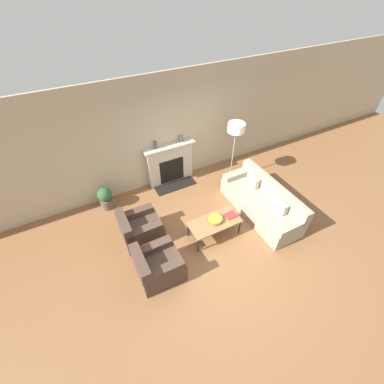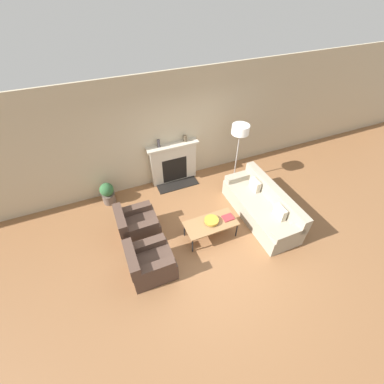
{
  "view_description": "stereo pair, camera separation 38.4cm",
  "coord_description": "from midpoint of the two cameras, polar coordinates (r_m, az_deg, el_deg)",
  "views": [
    {
      "loc": [
        -2.27,
        -2.85,
        4.67
      ],
      "look_at": [
        -0.13,
        1.23,
        0.45
      ],
      "focal_mm": 24.0,
      "sensor_mm": 36.0,
      "label": 1
    },
    {
      "loc": [
        -1.92,
        -3.01,
        4.67
      ],
      "look_at": [
        -0.13,
        1.23,
        0.45
      ],
      "focal_mm": 24.0,
      "sensor_mm": 36.0,
      "label": 2
    }
  ],
  "objects": [
    {
      "name": "floor_lamp",
      "position": [
        6.61,
        8.03,
        12.97
      ],
      "size": [
        0.43,
        0.43,
        1.7
      ],
      "color": "gray",
      "rests_on": "ground_plane"
    },
    {
      "name": "armchair_far",
      "position": [
        5.79,
        -13.4,
        -8.02
      ],
      "size": [
        0.85,
        0.74,
        0.77
      ],
      "rotation": [
        0.0,
        0.0,
        1.57
      ],
      "color": "#4C382D",
      "rests_on": "ground_plane"
    },
    {
      "name": "armchair_near",
      "position": [
        5.18,
        -9.88,
        -15.91
      ],
      "size": [
        0.85,
        0.74,
        0.77
      ],
      "rotation": [
        0.0,
        0.0,
        1.57
      ],
      "color": "#4C382D",
      "rests_on": "ground_plane"
    },
    {
      "name": "wall_back",
      "position": [
        6.66,
        -5.95,
        13.4
      ],
      "size": [
        18.0,
        0.06,
        2.9
      ],
      "color": "#BCAD8E",
      "rests_on": "ground_plane"
    },
    {
      "name": "mantel_vase_center_left",
      "position": [
        6.72,
        -4.07,
        11.66
      ],
      "size": [
        0.1,
        0.1,
        0.16
      ],
      "color": "brown",
      "rests_on": "fireplace"
    },
    {
      "name": "fireplace",
      "position": [
        6.97,
        -6.43,
        6.13
      ],
      "size": [
        1.37,
        0.59,
        1.16
      ],
      "color": "beige",
      "rests_on": "ground_plane"
    },
    {
      "name": "book",
      "position": [
        5.74,
        6.71,
        -5.21
      ],
      "size": [
        0.25,
        0.2,
        0.02
      ],
      "rotation": [
        0.0,
        0.0,
        0.02
      ],
      "color": "#9E2D33",
      "rests_on": "coffee_table"
    },
    {
      "name": "coffee_table",
      "position": [
        5.63,
        3.07,
        -6.88
      ],
      "size": [
        1.14,
        0.55,
        0.43
      ],
      "color": "olive",
      "rests_on": "ground_plane"
    },
    {
      "name": "bowl",
      "position": [
        5.59,
        3.17,
        -6.1
      ],
      "size": [
        0.31,
        0.31,
        0.08
      ],
      "color": "#BC8E2D",
      "rests_on": "coffee_table"
    },
    {
      "name": "ground_plane",
      "position": [
        5.89,
        4.89,
        -10.09
      ],
      "size": [
        18.0,
        18.0,
        0.0
      ],
      "primitive_type": "plane",
      "color": "brown"
    },
    {
      "name": "potted_plant",
      "position": [
        6.7,
        -20.18,
        -1.28
      ],
      "size": [
        0.34,
        0.34,
        0.59
      ],
      "color": "brown",
      "rests_on": "ground_plane"
    },
    {
      "name": "couch",
      "position": [
        6.36,
        13.61,
        -2.38
      ],
      "size": [
        0.84,
        2.19,
        0.8
      ],
      "rotation": [
        0.0,
        0.0,
        -1.57
      ],
      "color": "#9E937F",
      "rests_on": "ground_plane"
    },
    {
      "name": "mantel_vase_left",
      "position": [
        6.5,
        -9.84,
        10.22
      ],
      "size": [
        0.07,
        0.07,
        0.2
      ],
      "color": "#3D383D",
      "rests_on": "fireplace"
    }
  ]
}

